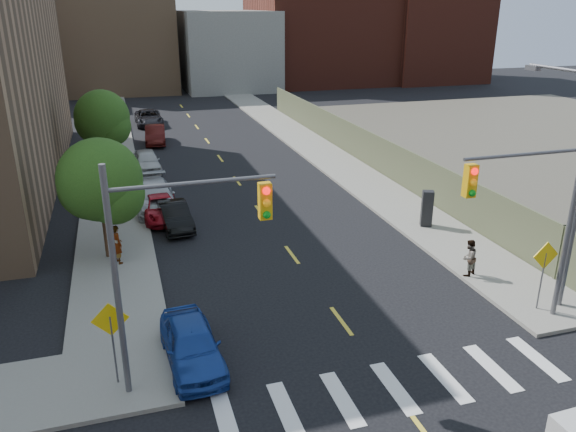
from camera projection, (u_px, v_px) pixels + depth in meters
sidewalk_nw at (111, 137)px, 48.16m from camera, size 3.50×73.00×0.15m
sidewalk_ne at (284, 126)px, 52.38m from camera, size 3.50×73.00×0.15m
fence_north at (361, 145)px, 40.39m from camera, size 0.12×44.00×2.50m
gravel_lot at (550, 139)px, 47.62m from camera, size 36.00×42.00×0.06m
bg_bldg_midwest at (117, 31)px, 73.31m from camera, size 14.00×16.00×15.00m
bg_bldg_center at (226, 50)px, 76.22m from camera, size 12.00×16.00×10.00m
bg_bldg_east at (318, 25)px, 80.76m from camera, size 18.00×18.00×16.00m
bg_bldg_fareast at (425, 17)px, 82.98m from camera, size 14.00×16.00×18.00m
signal_nw at (170, 247)px, 15.29m from camera, size 4.59×0.30×7.00m
signal_ne at (537, 205)px, 18.55m from camera, size 4.59×0.30×7.00m
streetlight_ne at (575, 172)px, 19.72m from camera, size 0.25×3.70×9.00m
warn_sign_nw at (111, 329)px, 16.14m from camera, size 1.06×0.06×2.83m
warn_sign_ne at (544, 263)px, 20.23m from camera, size 1.06×0.06×2.83m
warn_sign_midwest at (109, 190)px, 28.22m from camera, size 1.06×0.06×2.83m
tree_west_near at (101, 185)px, 24.10m from camera, size 3.66×3.64×5.52m
tree_west_far at (102, 120)px, 37.53m from camera, size 3.66×3.64×5.52m
parked_car_blue at (192, 344)px, 17.67m from camera, size 1.90×4.21×1.40m
parked_car_black at (175, 216)px, 28.59m from camera, size 1.69×4.03×1.30m
parked_car_red at (161, 207)px, 29.86m from camera, size 2.43×4.59×1.23m
parked_car_silver at (154, 196)px, 31.11m from camera, size 2.25×5.36×1.55m
parked_car_white at (147, 161)px, 38.31m from camera, size 1.89×4.35×1.46m
parked_car_maroon at (155, 135)px, 45.98m from camera, size 1.90×4.58×1.47m
parked_car_grey at (149, 118)px, 53.04m from camera, size 2.47×5.20×1.43m
payphone at (427, 208)px, 28.37m from camera, size 0.68×0.62×1.85m
pedestrian_west at (117, 244)px, 24.26m from camera, size 0.63×0.75×1.75m
pedestrian_east at (469, 258)px, 23.17m from camera, size 0.94×0.85×1.57m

